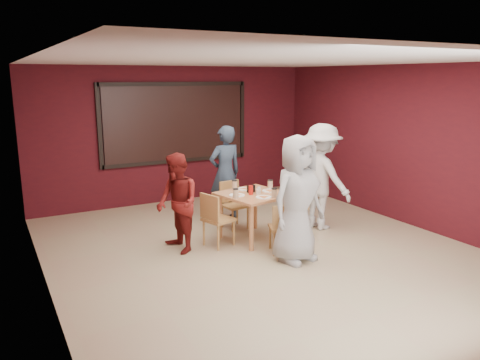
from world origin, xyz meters
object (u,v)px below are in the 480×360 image
diner_left (177,203)px  diner_front (297,199)px  dining_table (254,199)px  chair_front (283,226)px  chair_back (233,202)px  diner_back (225,173)px  chair_right (295,204)px  diner_right (321,177)px  chair_left (215,217)px

diner_left → diner_front: bearing=46.0°
dining_table → chair_front: bearing=-86.2°
chair_back → diner_back: 0.65m
chair_right → diner_left: size_ratio=0.57×
diner_left → diner_right: size_ratio=0.82×
chair_right → diner_back: (-0.70, 1.21, 0.39)m
diner_back → diner_right: 1.74m
chair_front → diner_front: diner_front is taller
chair_back → diner_right: size_ratio=0.45×
dining_table → chair_right: dining_table is taller
diner_left → chair_right: bearing=84.1°
chair_front → diner_right: 1.52m
dining_table → chair_left: 0.72m
chair_right → diner_left: bearing=177.5°
chair_back → chair_left: 1.00m
chair_front → chair_left: size_ratio=0.91×
chair_front → chair_back: chair_back is taller
dining_table → diner_left: bearing=176.8°
diner_front → diner_right: size_ratio=1.00×
diner_right → diner_left: bearing=76.2°
diner_back → diner_front: bearing=87.3°
chair_front → dining_table: bearing=93.8°
dining_table → chair_front: size_ratio=1.47×
diner_right → chair_front: bearing=108.8°
chair_front → diner_left: diner_left is taller
diner_front → chair_left: bearing=114.8°
diner_right → chair_left: bearing=78.1°
dining_table → chair_back: size_ratio=1.39×
dining_table → chair_front: dining_table is taller
chair_front → chair_right: size_ratio=0.91×
diner_front → diner_right: (1.23, 1.02, 0.00)m
diner_front → chair_right: bearing=44.4°
diner_front → diner_back: diner_front is taller
diner_front → dining_table: bearing=82.6°
chair_left → diner_left: size_ratio=0.57×
dining_table → diner_front: (0.07, -1.08, 0.24)m
dining_table → diner_back: bearing=85.3°
chair_back → diner_right: diner_right is taller
chair_back → diner_back: (0.11, 0.49, 0.41)m
chair_front → chair_back: (-0.06, 1.48, 0.03)m
diner_back → diner_left: bearing=37.2°
chair_back → chair_left: chair_left is taller
chair_back → diner_front: bearing=-87.3°
chair_left → chair_back: bearing=46.4°
chair_back → chair_right: (0.81, -0.72, 0.02)m
chair_left → dining_table: bearing=2.0°
diner_back → diner_right: bearing=131.9°
chair_front → chair_right: bearing=45.5°
chair_back → chair_right: bearing=-41.6°
dining_table → diner_back: size_ratio=0.65×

